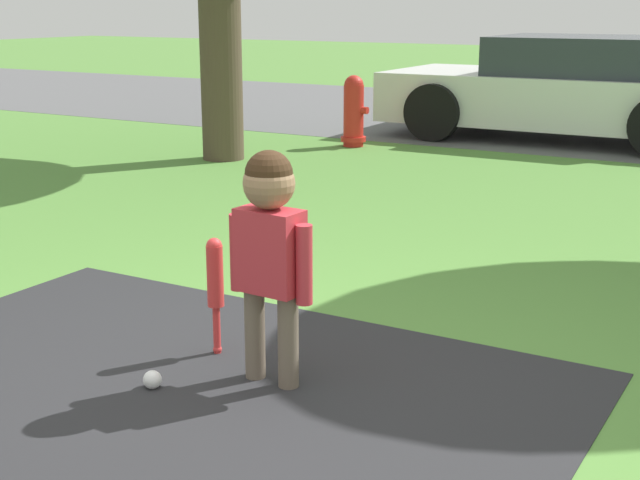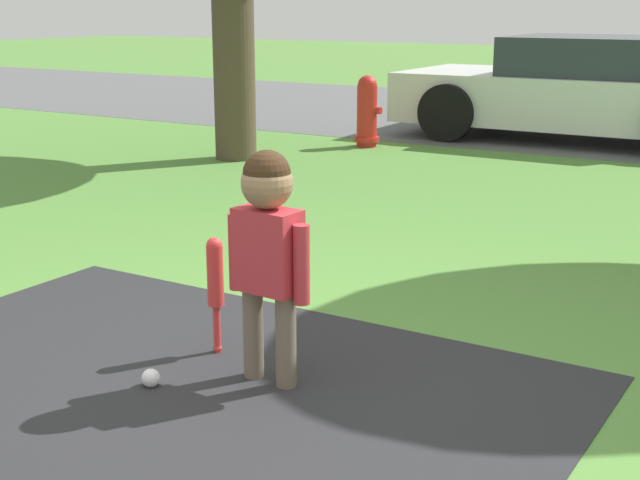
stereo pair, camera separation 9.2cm
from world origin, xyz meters
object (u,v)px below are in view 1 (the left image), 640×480
object	(u,v)px
child	(270,235)
sports_ball	(152,380)
fire_hydrant	(354,112)
parked_car	(568,89)
baseball_bat	(215,280)

from	to	relation	value
child	sports_ball	size ratio (longest dim) A/B	12.65
fire_hydrant	parked_car	distance (m)	2.56
baseball_bat	parked_car	size ratio (longest dim) A/B	0.13
child	sports_ball	bearing A→B (deg)	-139.06
parked_car	fire_hydrant	bearing A→B (deg)	42.32
child	fire_hydrant	size ratio (longest dim) A/B	1.26
baseball_bat	child	bearing A→B (deg)	-20.05
sports_ball	parked_car	xyz separation A→B (m)	(-0.43, 7.81, 0.53)
parked_car	sports_ball	bearing A→B (deg)	92.36
child	parked_car	size ratio (longest dim) A/B	0.24
parked_car	baseball_bat	bearing A→B (deg)	92.58
baseball_bat	fire_hydrant	size ratio (longest dim) A/B	0.70
sports_ball	child	bearing A→B (deg)	37.50
child	parked_car	distance (m)	7.56
child	fire_hydrant	bearing A→B (deg)	118.39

